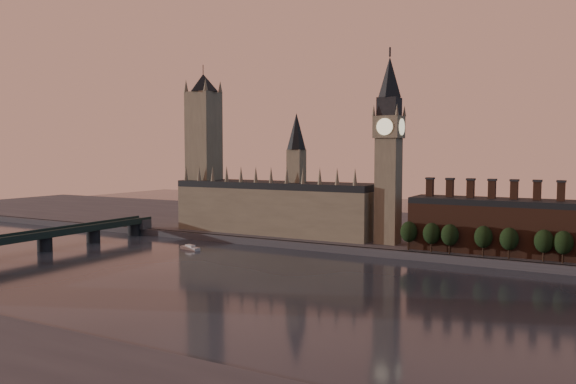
# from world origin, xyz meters

# --- Properties ---
(ground) EXTENTS (900.00, 900.00, 0.00)m
(ground) POSITION_xyz_m (0.00, 0.00, 0.00)
(ground) COLOR black
(ground) RESTS_ON ground
(north_bank) EXTENTS (900.00, 182.00, 4.00)m
(north_bank) POSITION_xyz_m (0.00, 178.04, 2.00)
(north_bank) COLOR #49484D
(north_bank) RESTS_ON ground
(palace_of_westminster) EXTENTS (130.00, 30.30, 74.00)m
(palace_of_westminster) POSITION_xyz_m (-64.41, 114.91, 21.63)
(palace_of_westminster) COLOR #7D7259
(palace_of_westminster) RESTS_ON north_bank
(victoria_tower) EXTENTS (24.00, 24.00, 108.00)m
(victoria_tower) POSITION_xyz_m (-120.00, 115.00, 59.09)
(victoria_tower) COLOR #7D7259
(victoria_tower) RESTS_ON north_bank
(big_ben) EXTENTS (15.00, 15.00, 107.00)m
(big_ben) POSITION_xyz_m (10.00, 110.00, 56.83)
(big_ben) COLOR #7D7259
(big_ben) RESTS_ON north_bank
(chimney_block) EXTENTS (110.00, 25.00, 37.00)m
(chimney_block) POSITION_xyz_m (80.00, 110.00, 17.82)
(chimney_block) COLOR #4D2B1D
(chimney_block) RESTS_ON north_bank
(embankment_tree_0) EXTENTS (8.60, 8.60, 14.88)m
(embankment_tree_0) POSITION_xyz_m (26.60, 94.35, 13.47)
(embankment_tree_0) COLOR black
(embankment_tree_0) RESTS_ON north_bank
(embankment_tree_1) EXTENTS (8.60, 8.60, 14.88)m
(embankment_tree_1) POSITION_xyz_m (38.37, 94.24, 13.47)
(embankment_tree_1) COLOR black
(embankment_tree_1) RESTS_ON north_bank
(embankment_tree_2) EXTENTS (8.60, 8.60, 14.88)m
(embankment_tree_2) POSITION_xyz_m (47.58, 93.58, 13.47)
(embankment_tree_2) COLOR black
(embankment_tree_2) RESTS_ON north_bank
(embankment_tree_3) EXTENTS (8.60, 8.60, 14.88)m
(embankment_tree_3) POSITION_xyz_m (63.29, 94.88, 13.47)
(embankment_tree_3) COLOR black
(embankment_tree_3) RESTS_ON north_bank
(embankment_tree_4) EXTENTS (8.60, 8.60, 14.88)m
(embankment_tree_4) POSITION_xyz_m (75.11, 94.01, 13.47)
(embankment_tree_4) COLOR black
(embankment_tree_4) RESTS_ON north_bank
(embankment_tree_5) EXTENTS (8.60, 8.60, 14.88)m
(embankment_tree_5) POSITION_xyz_m (90.03, 94.55, 13.47)
(embankment_tree_5) COLOR black
(embankment_tree_5) RESTS_ON north_bank
(embankment_tree_6) EXTENTS (8.60, 8.60, 14.88)m
(embankment_tree_6) POSITION_xyz_m (98.05, 94.37, 13.47)
(embankment_tree_6) COLOR black
(embankment_tree_6) RESTS_ON north_bank
(westminster_bridge) EXTENTS (14.00, 200.00, 11.55)m
(westminster_bridge) POSITION_xyz_m (-155.00, -2.70, 7.44)
(westminster_bridge) COLOR #1C2C26
(westminster_bridge) RESTS_ON ground
(river_boat) EXTENTS (14.08, 7.13, 2.71)m
(river_boat) POSITION_xyz_m (-87.36, 58.95, 1.04)
(river_boat) COLOR #BDBDBD
(river_boat) RESTS_ON ground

